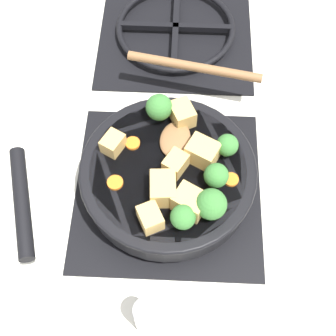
{
  "coord_description": "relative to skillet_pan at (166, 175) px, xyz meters",
  "views": [
    {
      "loc": [
        0.02,
        -0.35,
        0.71
      ],
      "look_at": [
        0.0,
        0.0,
        0.08
      ],
      "focal_mm": 50.0,
      "sensor_mm": 36.0,
      "label": 1
    }
  ],
  "objects": [
    {
      "name": "tofu_cube_back_piece",
      "position": [
        0.04,
        -0.06,
        0.04
      ],
      "size": [
        0.06,
        0.05,
        0.04
      ],
      "primitive_type": "cube",
      "rotation": [
        0.0,
        0.0,
        2.63
      ],
      "color": "tan",
      "rests_on": "skillet_pan"
    },
    {
      "name": "broccoli_floret_west_rim",
      "position": [
        0.07,
        -0.07,
        0.05
      ],
      "size": [
        0.05,
        0.05,
        0.05
      ],
      "color": "#709956",
      "rests_on": "skillet_pan"
    },
    {
      "name": "broccoli_floret_east_rim",
      "position": [
        -0.01,
        0.1,
        0.05
      ],
      "size": [
        0.04,
        0.04,
        0.05
      ],
      "color": "#709956",
      "rests_on": "skillet_pan"
    },
    {
      "name": "tofu_cube_center_large",
      "position": [
        0.06,
        0.02,
        0.04
      ],
      "size": [
        0.06,
        0.05,
        0.04
      ],
      "primitive_type": "cube",
      "rotation": [
        0.0,
        0.0,
        5.8
      ],
      "color": "tan",
      "rests_on": "skillet_pan"
    },
    {
      "name": "broccoli_floret_near_spoon",
      "position": [
        0.08,
        -0.02,
        0.05
      ],
      "size": [
        0.04,
        0.04,
        0.04
      ],
      "color": "#709956",
      "rests_on": "skillet_pan"
    },
    {
      "name": "tofu_cube_near_handle",
      "position": [
        0.02,
        0.09,
        0.04
      ],
      "size": [
        0.05,
        0.05,
        0.03
      ],
      "primitive_type": "cube",
      "rotation": [
        0.0,
        0.0,
        2.01
      ],
      "color": "tan",
      "rests_on": "skillet_pan"
    },
    {
      "name": "broccoli_floret_north_edge",
      "position": [
        0.09,
        0.03,
        0.05
      ],
      "size": [
        0.03,
        0.03,
        0.04
      ],
      "color": "#709956",
      "rests_on": "skillet_pan"
    },
    {
      "name": "wooden_spoon",
      "position": [
        0.03,
        0.14,
        0.03
      ],
      "size": [
        0.24,
        0.22,
        0.02
      ],
      "color": "brown",
      "rests_on": "skillet_pan"
    },
    {
      "name": "tofu_cube_east_chunk",
      "position": [
        -0.02,
        -0.09,
        0.04
      ],
      "size": [
        0.04,
        0.05,
        0.03
      ],
      "primitive_type": "cube",
      "rotation": [
        0.0,
        0.0,
        2.03
      ],
      "color": "tan",
      "rests_on": "skillet_pan"
    },
    {
      "name": "skillet_pan",
      "position": [
        0.0,
        0.0,
        0.0
      ],
      "size": [
        0.4,
        0.29,
        0.05
      ],
      "color": "black",
      "rests_on": "front_burner_grate"
    },
    {
      "name": "carrot_slice_near_center",
      "position": [
        -0.05,
        0.04,
        0.02
      ],
      "size": [
        0.02,
        0.02,
        0.01
      ],
      "primitive_type": "cylinder",
      "color": "orange",
      "rests_on": "skillet_pan"
    },
    {
      "name": "carrot_slice_edge_slice",
      "position": [
        -0.08,
        -0.03,
        0.02
      ],
      "size": [
        0.02,
        0.02,
        0.01
      ],
      "primitive_type": "cylinder",
      "color": "orange",
      "rests_on": "skillet_pan"
    },
    {
      "name": "tofu_cube_mid_small",
      "position": [
        -0.0,
        -0.04,
        0.04
      ],
      "size": [
        0.04,
        0.05,
        0.04
      ],
      "primitive_type": "cube",
      "rotation": [
        0.0,
        0.0,
        1.64
      ],
      "color": "tan",
      "rests_on": "skillet_pan"
    },
    {
      "name": "broccoli_floret_center_top",
      "position": [
        0.03,
        -0.09,
        0.05
      ],
      "size": [
        0.04,
        0.04,
        0.04
      ],
      "color": "#709956",
      "rests_on": "skillet_pan"
    },
    {
      "name": "rear_burner_grate",
      "position": [
        0.0,
        0.36,
        -0.04
      ],
      "size": [
        0.31,
        0.31,
        0.03
      ],
      "color": "black",
      "rests_on": "ground_plane"
    },
    {
      "name": "ground_plane",
      "position": [
        0.0,
        0.0,
        -0.05
      ],
      "size": [
        2.4,
        2.4,
        0.0
      ],
      "primitive_type": "plane",
      "color": "silver"
    },
    {
      "name": "tofu_cube_front_piece",
      "position": [
        0.02,
        0.0,
        0.04
      ],
      "size": [
        0.04,
        0.05,
        0.03
      ],
      "primitive_type": "cube",
      "rotation": [
        0.0,
        0.0,
        1.03
      ],
      "color": "tan",
      "rests_on": "skillet_pan"
    },
    {
      "name": "front_burner_grate",
      "position": [
        0.0,
        0.0,
        -0.04
      ],
      "size": [
        0.31,
        0.31,
        0.03
      ],
      "color": "black",
      "rests_on": "ground_plane"
    },
    {
      "name": "tofu_cube_west_chunk",
      "position": [
        -0.08,
        0.03,
        0.04
      ],
      "size": [
        0.04,
        0.04,
        0.03
      ],
      "primitive_type": "cube",
      "rotation": [
        0.0,
        0.0,
        4.21
      ],
      "color": "tan",
      "rests_on": "skillet_pan"
    },
    {
      "name": "carrot_slice_orange_thin",
      "position": [
        0.1,
        -0.02,
        0.02
      ],
      "size": [
        0.02,
        0.02,
        0.01
      ],
      "primitive_type": "cylinder",
      "color": "orange",
      "rests_on": "skillet_pan"
    },
    {
      "name": "salt_shaker",
      "position": [
        -0.02,
        -0.22,
        -0.01
      ],
      "size": [
        0.04,
        0.04,
        0.09
      ],
      "color": "white",
      "rests_on": "ground_plane"
    }
  ]
}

